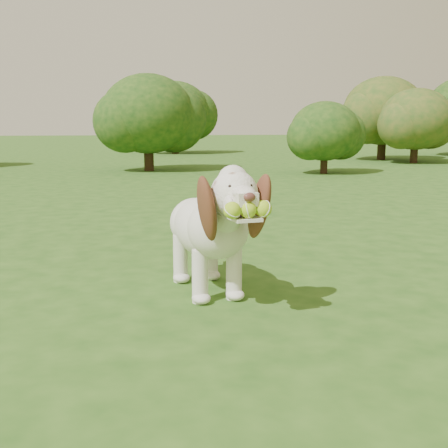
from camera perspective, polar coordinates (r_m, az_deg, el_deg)
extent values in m
plane|color=#244D16|center=(3.60, 4.96, -5.37)|extent=(80.00, 80.00, 0.00)
ellipsoid|color=silver|center=(3.25, -1.93, -0.33)|extent=(0.44, 0.70, 0.34)
ellipsoid|color=silver|center=(3.01, -0.60, -0.42)|extent=(0.39, 0.39, 0.33)
ellipsoid|color=silver|center=(3.46, -3.01, 0.16)|extent=(0.35, 0.35, 0.30)
cylinder|color=silver|center=(2.87, 0.19, 0.86)|extent=(0.22, 0.29, 0.26)
sphere|color=silver|center=(2.74, 1.05, 3.07)|extent=(0.27, 0.27, 0.23)
sphere|color=silver|center=(2.75, 0.92, 4.44)|extent=(0.18, 0.18, 0.15)
cube|color=silver|center=(2.61, 2.02, 2.62)|extent=(0.12, 0.15, 0.06)
ellipsoid|color=#592D28|center=(2.55, 2.61, 2.74)|extent=(0.06, 0.05, 0.04)
cube|color=silver|center=(2.62, 2.13, 0.56)|extent=(0.15, 0.17, 0.02)
ellipsoid|color=brown|center=(2.71, -1.75, 1.55)|extent=(0.16, 0.24, 0.36)
ellipsoid|color=brown|center=(2.80, 3.62, 1.82)|extent=(0.16, 0.22, 0.36)
cylinder|color=silver|center=(3.58, -3.60, 1.14)|extent=(0.09, 0.17, 0.13)
cylinder|color=silver|center=(3.06, -2.45, -5.33)|extent=(0.10, 0.10, 0.29)
cylinder|color=silver|center=(3.12, 1.02, -5.02)|extent=(0.10, 0.10, 0.29)
cylinder|color=silver|center=(3.46, -4.45, -3.50)|extent=(0.10, 0.10, 0.29)
cylinder|color=silver|center=(3.51, -1.35, -3.26)|extent=(0.10, 0.10, 0.29)
sphere|color=#B1CA20|center=(2.55, 0.84, 1.39)|extent=(0.09, 0.09, 0.08)
sphere|color=#B1CA20|center=(2.57, 2.44, 1.47)|extent=(0.09, 0.09, 0.08)
sphere|color=#B1CA20|center=(2.60, 4.01, 1.55)|extent=(0.09, 0.09, 0.08)
cylinder|color=#382314|center=(10.96, 10.12, 6.22)|extent=(0.14, 0.14, 0.44)
ellipsoid|color=#143C12|center=(10.93, 10.22, 9.28)|extent=(1.32, 1.32, 1.12)
cylinder|color=#382314|center=(15.35, 15.71, 7.58)|extent=(0.21, 0.21, 0.69)
ellipsoid|color=#143C12|center=(15.34, 15.88, 11.00)|extent=(2.06, 2.06, 1.75)
cylinder|color=#382314|center=(11.51, -7.64, 6.92)|extent=(0.19, 0.19, 0.62)
ellipsoid|color=#143C12|center=(11.49, -7.74, 11.03)|extent=(1.86, 1.86, 1.58)
cylinder|color=#382314|center=(17.79, -4.99, 8.29)|extent=(0.22, 0.22, 0.72)
ellipsoid|color=#143C12|center=(17.78, -5.04, 11.37)|extent=(2.15, 2.15, 1.83)
cylinder|color=#382314|center=(14.31, 18.75, 7.02)|extent=(0.18, 0.18, 0.57)
ellipsoid|color=#143C12|center=(14.30, 18.93, 10.05)|extent=(1.71, 1.71, 1.45)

